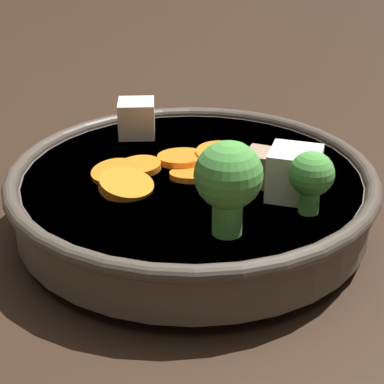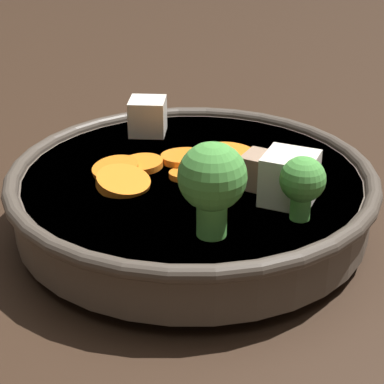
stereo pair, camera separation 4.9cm
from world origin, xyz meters
name	(u,v)px [view 1 (the left image)]	position (x,y,z in m)	size (l,w,h in m)	color
ground_plane	(192,229)	(0.00, 0.00, 0.00)	(3.00, 3.00, 0.00)	black
stirfry_bowl	(193,190)	(0.00, 0.00, 0.03)	(0.28, 0.28, 0.11)	#51473D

